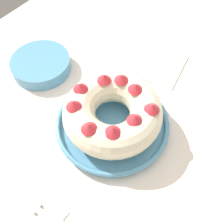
{
  "coord_description": "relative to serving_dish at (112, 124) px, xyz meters",
  "views": [
    {
      "loc": [
        -0.29,
        -0.2,
        1.31
      ],
      "look_at": [
        -0.01,
        0.0,
        0.8
      ],
      "focal_mm": 42.0,
      "sensor_mm": 36.0,
      "label": 1
    }
  ],
  "objects": [
    {
      "name": "cake_knife",
      "position": [
        -0.23,
        -0.06,
        -0.01
      ],
      "size": [
        0.02,
        0.18,
        0.01
      ],
      "rotation": [
        0.0,
        0.0,
        0.08
      ],
      "color": "white",
      "rests_on": "dining_table"
    },
    {
      "name": "serving_dish",
      "position": [
        0.0,
        0.0,
        0.0
      ],
      "size": [
        0.28,
        0.28,
        0.03
      ],
      "color": "#518EB2",
      "rests_on": "dining_table"
    },
    {
      "name": "napkin",
      "position": [
        0.26,
        -0.0,
        -0.01
      ],
      "size": [
        0.17,
        0.13,
        0.0
      ],
      "primitive_type": "cube",
      "rotation": [
        0.0,
        0.0,
        0.15
      ],
      "color": "white",
      "rests_on": "dining_table"
    },
    {
      "name": "side_bowl",
      "position": [
        0.04,
        0.28,
        0.01
      ],
      "size": [
        0.17,
        0.17,
        0.04
      ],
      "primitive_type": "cylinder",
      "color": "#518EB2",
      "rests_on": "dining_table"
    },
    {
      "name": "dining_table",
      "position": [
        0.01,
        -0.0,
        -0.09
      ],
      "size": [
        1.57,
        1.15,
        0.74
      ],
      "color": "beige",
      "rests_on": "ground_plane"
    },
    {
      "name": "fork",
      "position": [
        -0.26,
        -0.02,
        -0.01
      ],
      "size": [
        0.02,
        0.2,
        0.01
      ],
      "rotation": [
        0.0,
        0.0,
        -0.02
      ],
      "color": "white",
      "rests_on": "dining_table"
    },
    {
      "name": "ground_plane",
      "position": [
        0.01,
        -0.0,
        -0.75
      ],
      "size": [
        8.0,
        8.0,
        0.0
      ],
      "primitive_type": "plane",
      "color": "#4C4742"
    },
    {
      "name": "bundt_cake",
      "position": [
        -0.0,
        0.0,
        0.05
      ],
      "size": [
        0.24,
        0.24,
        0.09
      ],
      "color": "beige",
      "rests_on": "serving_dish"
    }
  ]
}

